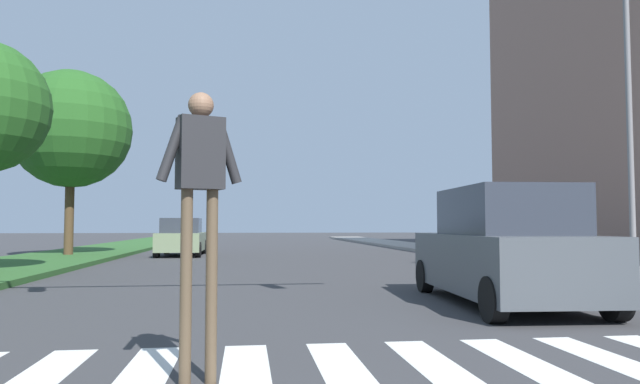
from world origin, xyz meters
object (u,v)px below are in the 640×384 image
(sedan_midblock, at_px, (182,238))
(tree_far, at_px, (71,129))
(pedestrian_performer, at_px, (200,188))
(street_lamp_right, at_px, (625,92))
(suv_crossing, at_px, (504,249))

(sedan_midblock, bearing_deg, tree_far, -162.45)
(pedestrian_performer, bearing_deg, street_lamp_right, 39.51)
(tree_far, height_order, sedan_midblock, tree_far)
(pedestrian_performer, bearing_deg, suv_crossing, 42.43)
(street_lamp_right, height_order, pedestrian_performer, street_lamp_right)
(pedestrian_performer, bearing_deg, tree_far, 109.07)
(tree_far, relative_size, pedestrian_performer, 3.01)
(sedan_midblock, bearing_deg, suv_crossing, -66.55)
(tree_far, height_order, pedestrian_performer, tree_far)
(street_lamp_right, bearing_deg, sedan_midblock, 133.10)
(tree_far, bearing_deg, pedestrian_performer, -70.93)
(street_lamp_right, bearing_deg, pedestrian_performer, -140.49)
(tree_far, relative_size, suv_crossing, 1.59)
(street_lamp_right, height_order, suv_crossing, street_lamp_right)
(street_lamp_right, relative_size, sedan_midblock, 1.83)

